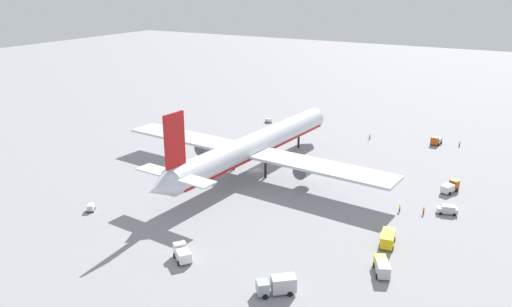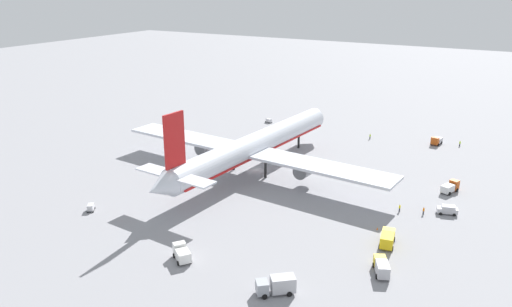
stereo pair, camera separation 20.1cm
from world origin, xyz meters
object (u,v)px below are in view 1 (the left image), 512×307
Objects in this scene: airliner at (253,146)px; baggage_cart_0 at (91,207)px; service_truck_1 at (388,238)px; service_van at (448,209)px; ground_worker_1 at (424,211)px; baggage_cart_1 at (269,120)px; service_truck_2 at (436,140)px; service_truck_0 at (382,267)px; service_truck_3 at (450,187)px; traffic_cone_0 at (377,228)px; service_truck_5 at (277,285)px; ground_worker_0 at (400,208)px; ground_worker_3 at (370,136)px; ground_worker_2 at (460,143)px; traffic_cone_1 at (170,131)px; service_truck_4 at (182,253)px.

baggage_cart_0 is at bearing 153.77° from airliner.
service_truck_1 is 2.13× the size of baggage_cart_0.
service_van reaches higher than ground_worker_1.
service_truck_2 is at bearing -86.69° from baggage_cart_1.
baggage_cart_1 is at bearing 39.65° from service_truck_0.
airliner is 50.40m from baggage_cart_1.
service_truck_0 is 44.19m from service_truck_3.
ground_worker_1 is 3.05× the size of traffic_cone_0.
service_truck_0 is at bearing -42.66° from service_truck_5.
baggage_cart_0 is at bearing 126.78° from service_truck_3.
ground_worker_1 is 13.92m from traffic_cone_0.
ground_worker_0 is at bearing 8.09° from service_truck_0.
airliner is 17.25× the size of service_van.
ground_worker_3 is at bearing 18.99° from traffic_cone_0.
service_truck_0 is at bearing -169.38° from service_truck_1.
baggage_cart_1 is (92.65, 51.58, -0.87)m from service_truck_5.
service_truck_2 is 2.85× the size of ground_worker_2.
service_truck_0 reaches higher than ground_worker_1.
service_truck_1 is 17.92m from ground_worker_1.
airliner reaches higher than service_truck_2.
traffic_cone_1 is (18.59, 43.91, -6.90)m from airliner.
service_van is 2.72× the size of ground_worker_0.
ground_worker_1 is at bearing 122.07° from service_van.
service_truck_4 is 90.86m from ground_worker_3.
service_truck_1 is at bearing -115.02° from traffic_cone_1.
service_truck_5 reaches higher than ground_worker_2.
service_truck_3 is at bearing -10.29° from ground_worker_1.
service_truck_4 is 85.22m from traffic_cone_1.
service_truck_2 reaches higher than traffic_cone_1.
service_truck_4 is at bearing 127.74° from service_truck_1.
traffic_cone_1 is (64.80, 55.34, -1.16)m from service_truck_4.
traffic_cone_0 is at bearing -136.39° from baggage_cart_1.
service_truck_1 is 0.96× the size of service_truck_5.
service_van reaches higher than ground_worker_2.
service_truck_5 reaches higher than traffic_cone_0.
service_truck_3 is at bearing -24.65° from ground_worker_0.
service_truck_2 is at bearing -37.90° from airliner.
ground_worker_2 is at bearing -0.14° from service_truck_0.
service_truck_1 is at bearing 169.98° from ground_worker_1.
ground_worker_3 reaches higher than traffic_cone_0.
service_truck_1 is 70.67m from ground_worker_3.
ground_worker_0 is at bearing -155.57° from ground_worker_3.
service_truck_1 is 11.42× the size of traffic_cone_0.
service_truck_1 is 92.40m from baggage_cart_1.
service_truck_2 reaches higher than service_van.
airliner is at bearing 103.32° from service_truck_3.
ground_worker_0 is at bearing -97.67° from airliner.
baggage_cart_0 reaches higher than traffic_cone_0.
service_truck_0 reaches higher than baggage_cart_0.
baggage_cart_1 is at bearing 56.20° from service_van.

